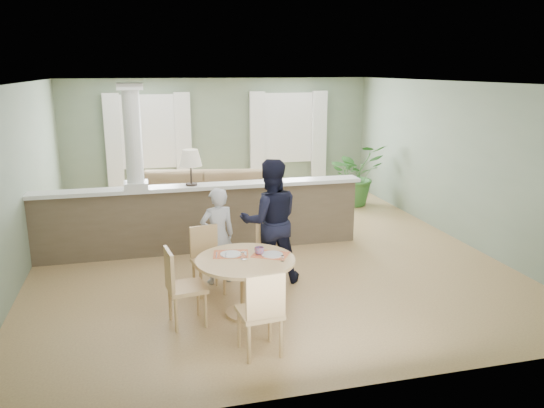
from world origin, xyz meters
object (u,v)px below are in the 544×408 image
object	(u,v)px
sofa	(203,197)
chair_far_man	(270,251)
houseplant	(355,174)
child_person	(218,236)
chair_far_boy	(207,256)
chair_near	(262,310)
dining_table	(246,270)
chair_side	(180,284)
man_person	(270,221)

from	to	relation	value
sofa	chair_far_man	size ratio (longest dim) A/B	3.51
houseplant	child_person	bearing A→B (deg)	-134.40
chair_far_boy	chair_far_man	xyz separation A→B (m)	(0.86, -0.04, 0.01)
chair_near	chair_far_boy	bearing A→B (deg)	-85.38
houseplant	dining_table	distance (m)	5.78
sofa	houseplant	bearing A→B (deg)	17.03
houseplant	chair_far_man	size ratio (longest dim) A/B	1.50
chair_far_boy	chair_near	world-z (taller)	chair_near
dining_table	chair_far_boy	size ratio (longest dim) A/B	1.35
chair_near	child_person	bearing A→B (deg)	-91.72
dining_table	chair_side	distance (m)	0.79
chair_far_boy	chair_side	size ratio (longest dim) A/B	0.95
sofa	chair_side	world-z (taller)	chair_side
houseplant	chair_side	size ratio (longest dim) A/B	1.44
sofa	child_person	world-z (taller)	child_person
chair_far_boy	sofa	bearing A→B (deg)	73.66
dining_table	child_person	xyz separation A→B (m)	(-0.18, 1.07, 0.11)
chair_far_boy	child_person	size ratio (longest dim) A/B	0.65
chair_far_boy	chair_side	world-z (taller)	chair_side
sofa	chair_far_boy	bearing A→B (deg)	-85.20
chair_far_man	man_person	distance (m)	0.42
chair_near	child_person	distance (m)	2.07
dining_table	houseplant	bearing A→B (deg)	54.34
chair_far_man	man_person	size ratio (longest dim) A/B	0.51
man_person	dining_table	bearing A→B (deg)	64.63
dining_table	chair_side	size ratio (longest dim) A/B	1.27
chair_near	man_person	distance (m)	2.07
dining_table	chair_near	size ratio (longest dim) A/B	1.26
sofa	houseplant	xyz separation A→B (m)	(3.36, 0.36, 0.21)
sofa	man_person	bearing A→B (deg)	-70.09
chair_far_man	chair_side	xyz separation A→B (m)	(-1.29, -0.87, 0.02)
sofa	dining_table	world-z (taller)	sofa
chair_far_man	man_person	xyz separation A→B (m)	(0.04, 0.18, 0.37)
sofa	child_person	size ratio (longest dim) A/B	2.31
man_person	chair_far_boy	bearing A→B (deg)	12.58
dining_table	child_person	size ratio (longest dim) A/B	0.88
man_person	houseplant	bearing A→B (deg)	-123.53
child_person	dining_table	bearing A→B (deg)	88.07
sofa	child_person	distance (m)	3.27
sofa	chair_side	distance (m)	4.49
chair_far_man	child_person	world-z (taller)	child_person
houseplant	chair_far_man	distance (m)	4.85
chair_near	chair_side	bearing A→B (deg)	-55.90
sofa	houseplant	distance (m)	3.39
chair_far_boy	chair_near	bearing A→B (deg)	-89.96
dining_table	chair_far_man	world-z (taller)	chair_far_man
chair_near	man_person	world-z (taller)	man_person
chair_near	man_person	xyz separation A→B (m)	(0.58, 1.96, 0.35)
chair_far_boy	houseplant	bearing A→B (deg)	35.70
houseplant	chair_far_man	bearing A→B (deg)	-126.33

